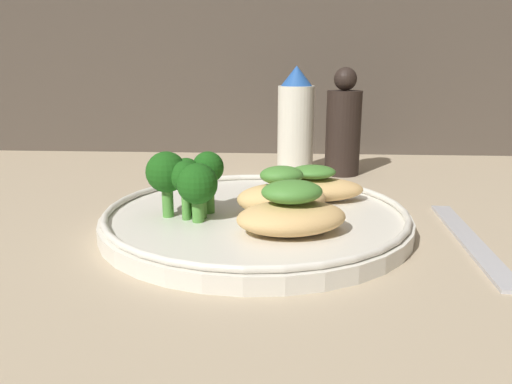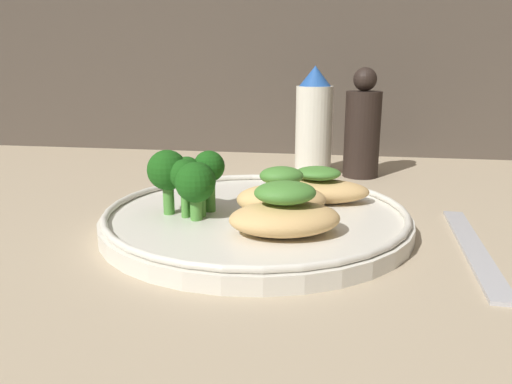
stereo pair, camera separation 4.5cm
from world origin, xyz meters
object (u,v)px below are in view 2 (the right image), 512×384
(broccoli_bunch, at_px, (188,176))
(pepper_grinder, at_px, (362,129))
(plate, at_px, (256,217))
(sauce_bottle, at_px, (314,124))

(broccoli_bunch, distance_m, pepper_grinder, 0.29)
(plate, relative_size, sauce_bottle, 1.96)
(plate, bearing_deg, pepper_grinder, 66.25)
(broccoli_bunch, distance_m, sauce_bottle, 0.27)
(sauce_bottle, distance_m, pepper_grinder, 0.06)
(sauce_bottle, height_order, pepper_grinder, sauce_bottle)
(plate, distance_m, broccoli_bunch, 0.07)
(plate, relative_size, pepper_grinder, 1.98)
(broccoli_bunch, xyz_separation_m, sauce_bottle, (0.10, 0.25, 0.02))
(sauce_bottle, xyz_separation_m, pepper_grinder, (0.06, 0.00, -0.01))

